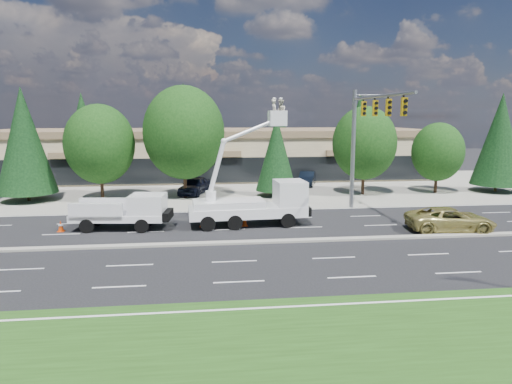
{
  "coord_description": "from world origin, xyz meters",
  "views": [
    {
      "loc": [
        -1.45,
        -24.6,
        7.01
      ],
      "look_at": [
        1.79,
        2.97,
        2.4
      ],
      "focal_mm": 32.0,
      "sensor_mm": 36.0,
      "label": 1
    }
  ],
  "objects": [
    {
      "name": "tree_back_c",
      "position": [
        10.0,
        42.0,
        4.46
      ],
      "size": [
        4.22,
        4.22,
        8.31
      ],
      "color": "#332114",
      "rests_on": "ground"
    },
    {
      "name": "bucket_truck",
      "position": [
        2.04,
        4.24,
        1.78
      ],
      "size": [
        7.67,
        2.81,
        8.19
      ],
      "rotation": [
        0.0,
        0.0,
        0.06
      ],
      "color": "white",
      "rests_on": "ground"
    },
    {
      "name": "traffic_cone_b",
      "position": [
        -1.54,
        4.17,
        0.34
      ],
      "size": [
        0.4,
        0.4,
        0.7
      ],
      "color": "#DB3D06",
      "rests_on": "ground"
    },
    {
      "name": "concrete_apron",
      "position": [
        0.0,
        20.0,
        0.01
      ],
      "size": [
        140.0,
        22.0,
        0.01
      ],
      "primitive_type": "cube",
      "color": "gray",
      "rests_on": "ground"
    },
    {
      "name": "tree_front_b",
      "position": [
        -16.0,
        15.0,
        5.06
      ],
      "size": [
        4.78,
        4.78,
        9.42
      ],
      "color": "#332114",
      "rests_on": "ground"
    },
    {
      "name": "parked_car_west",
      "position": [
        -2.21,
        16.75,
        0.8
      ],
      "size": [
        3.35,
        5.06,
        1.6
      ],
      "primitive_type": "imported",
      "rotation": [
        0.0,
        0.0,
        -0.34
      ],
      "color": "black",
      "rests_on": "ground"
    },
    {
      "name": "signal_mast",
      "position": [
        10.03,
        7.04,
        6.06
      ],
      "size": [
        2.76,
        10.16,
        9.0
      ],
      "color": "gray",
      "rests_on": "ground"
    },
    {
      "name": "tree_back_d",
      "position": [
        22.0,
        42.0,
        5.59
      ],
      "size": [
        5.28,
        5.28,
        10.42
      ],
      "color": "#332114",
      "rests_on": "ground"
    },
    {
      "name": "minivan",
      "position": [
        13.68,
        1.28,
        0.74
      ],
      "size": [
        5.55,
        3.03,
        1.47
      ],
      "primitive_type": "imported",
      "rotation": [
        0.0,
        0.0,
        1.46
      ],
      "color": "tan",
      "rests_on": "ground"
    },
    {
      "name": "tree_front_d",
      "position": [
        -3.0,
        15.0,
        5.64
      ],
      "size": [
        6.94,
        6.94,
        9.63
      ],
      "color": "#332114",
      "rests_on": "ground"
    },
    {
      "name": "tree_front_c",
      "position": [
        -10.0,
        15.0,
        4.72
      ],
      "size": [
        5.81,
        5.81,
        8.06
      ],
      "color": "#332114",
      "rests_on": "ground"
    },
    {
      "name": "strip_mall",
      "position": [
        0.0,
        29.97,
        2.83
      ],
      "size": [
        50.4,
        15.4,
        5.5
      ],
      "color": "tan",
      "rests_on": "ground"
    },
    {
      "name": "tree_front_f",
      "position": [
        13.0,
        15.0,
        4.64
      ],
      "size": [
        5.71,
        5.71,
        7.92
      ],
      "color": "#332114",
      "rests_on": "ground"
    },
    {
      "name": "tree_front_g",
      "position": [
        20.0,
        15.0,
        3.79
      ],
      "size": [
        4.67,
        4.67,
        6.48
      ],
      "color": "#332114",
      "rests_on": "ground"
    },
    {
      "name": "parked_car_east",
      "position": [
        9.21,
        21.0,
        0.7
      ],
      "size": [
        2.8,
        4.51,
        1.4
      ],
      "primitive_type": "imported",
      "rotation": [
        0.0,
        0.0,
        -0.34
      ],
      "color": "black",
      "rests_on": "ground"
    },
    {
      "name": "grass_verge",
      "position": [
        0.0,
        -13.0,
        0.01
      ],
      "size": [
        140.0,
        10.0,
        0.01
      ],
      "primitive_type": "cube",
      "color": "#1F4212",
      "rests_on": "ground"
    },
    {
      "name": "utility_pickup",
      "position": [
        -6.3,
        4.15,
        0.91
      ],
      "size": [
        5.94,
        2.75,
        2.2
      ],
      "rotation": [
        0.0,
        0.0,
        -0.11
      ],
      "color": "white",
      "rests_on": "ground"
    },
    {
      "name": "tree_back_a",
      "position": [
        -18.0,
        42.0,
        5.52
      ],
      "size": [
        5.22,
        5.22,
        10.28
      ],
      "color": "#332114",
      "rests_on": "ground"
    },
    {
      "name": "tree_front_h",
      "position": [
        26.0,
        15.0,
        4.92
      ],
      "size": [
        4.66,
        4.66,
        9.18
      ],
      "color": "#332114",
      "rests_on": "ground"
    },
    {
      "name": "tree_back_b",
      "position": [
        -4.0,
        42.0,
        6.27
      ],
      "size": [
        5.93,
        5.93,
        11.69
      ],
      "color": "#332114",
      "rests_on": "ground"
    },
    {
      "name": "road_median",
      "position": [
        0.0,
        0.0,
        0.06
      ],
      "size": [
        120.0,
        0.55,
        0.12
      ],
      "primitive_type": "cube",
      "color": "gray",
      "rests_on": "ground"
    },
    {
      "name": "traffic_cone_c",
      "position": [
        1.17,
        4.05,
        0.34
      ],
      "size": [
        0.4,
        0.4,
        0.7
      ],
      "color": "#DB3D06",
      "rests_on": "ground"
    },
    {
      "name": "traffic_cone_a",
      "position": [
        -10.22,
        3.96,
        0.34
      ],
      "size": [
        0.4,
        0.4,
        0.7
      ],
      "color": "#DB3D06",
      "rests_on": "ground"
    },
    {
      "name": "ground",
      "position": [
        0.0,
        0.0,
        0.0
      ],
      "size": [
        140.0,
        140.0,
        0.0
      ],
      "primitive_type": "plane",
      "color": "black",
      "rests_on": "ground"
    },
    {
      "name": "tree_front_e",
      "position": [
        5.0,
        15.0,
        3.82
      ],
      "size": [
        3.61,
        3.61,
        7.12
      ],
      "color": "#332114",
      "rests_on": "ground"
    }
  ]
}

